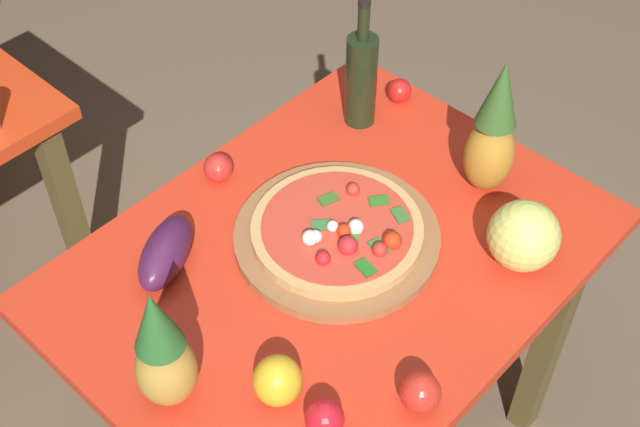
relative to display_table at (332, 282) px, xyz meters
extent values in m
plane|color=brown|center=(0.00, 0.00, -0.63)|extent=(10.00, 10.00, 0.00)
cube|color=brown|center=(0.38, -0.38, -0.29)|extent=(0.06, 0.06, 0.69)
cube|color=brown|center=(-0.38, 0.38, -0.29)|extent=(0.06, 0.06, 0.69)
cube|color=brown|center=(0.38, 0.38, -0.29)|extent=(0.06, 0.06, 0.69)
cube|color=red|center=(0.00, 0.00, 0.07)|extent=(1.14, 0.85, 0.04)
cube|color=brown|center=(-0.16, 0.85, -0.29)|extent=(0.06, 0.06, 0.69)
cylinder|color=#95633B|center=(0.03, 0.02, 0.11)|extent=(0.45, 0.45, 0.02)
cylinder|color=tan|center=(0.03, 0.02, 0.13)|extent=(0.37, 0.37, 0.02)
cylinder|color=#CB3E2C|center=(0.03, 0.02, 0.14)|extent=(0.33, 0.33, 0.00)
sphere|color=red|center=(0.04, -0.09, 0.15)|extent=(0.03, 0.03, 0.03)
sphere|color=red|center=(-0.06, -0.03, 0.15)|extent=(0.03, 0.03, 0.03)
sphere|color=red|center=(0.03, -0.01, 0.15)|extent=(0.03, 0.03, 0.03)
sphere|color=red|center=(0.13, 0.06, 0.15)|extent=(0.03, 0.03, 0.03)
sphere|color=red|center=(0.00, -0.04, 0.16)|extent=(0.04, 0.04, 0.04)
sphere|color=red|center=(0.07, -0.10, 0.16)|extent=(0.04, 0.04, 0.04)
cube|color=#2C7D33|center=(0.05, -0.09, 0.15)|extent=(0.04, 0.05, 0.00)
cube|color=#288222|center=(0.04, -0.02, 0.15)|extent=(0.05, 0.05, 0.00)
cube|color=#397330|center=(0.15, -0.06, 0.15)|extent=(0.04, 0.05, 0.00)
cube|color=#247123|center=(-0.01, -0.10, 0.15)|extent=(0.04, 0.05, 0.00)
cube|color=#37763A|center=(0.01, 0.04, 0.15)|extent=(0.05, 0.05, 0.00)
cube|color=#396E23|center=(0.08, 0.08, 0.15)|extent=(0.05, 0.04, 0.00)
cube|color=#337523|center=(0.15, 0.00, 0.15)|extent=(0.05, 0.05, 0.00)
sphere|color=white|center=(0.02, 0.02, 0.15)|extent=(0.03, 0.03, 0.03)
sphere|color=white|center=(-0.04, 0.03, 0.16)|extent=(0.03, 0.03, 0.03)
sphere|color=white|center=(0.05, -0.02, 0.16)|extent=(0.03, 0.03, 0.03)
sphere|color=silver|center=(-0.03, 0.03, 0.15)|extent=(0.03, 0.03, 0.03)
cylinder|color=black|center=(0.37, 0.25, 0.21)|extent=(0.08, 0.08, 0.24)
cylinder|color=black|center=(0.37, 0.25, 0.38)|extent=(0.03, 0.03, 0.09)
cylinder|color=black|center=(0.37, 0.25, 0.43)|extent=(0.03, 0.03, 0.02)
ellipsoid|color=#BD9039|center=(-0.46, -0.01, 0.17)|extent=(0.11, 0.11, 0.16)
cone|color=#2B652B|center=(-0.46, -0.01, 0.32)|extent=(0.09, 0.09, 0.14)
ellipsoid|color=#B78029|center=(0.39, -0.11, 0.19)|extent=(0.11, 0.11, 0.19)
cone|color=#355F25|center=(0.39, -0.11, 0.36)|extent=(0.09, 0.09, 0.16)
sphere|color=#DDE06C|center=(0.26, -0.30, 0.17)|extent=(0.15, 0.15, 0.15)
ellipsoid|color=yellow|center=(-0.32, -0.16, 0.14)|extent=(0.09, 0.09, 0.10)
ellipsoid|color=#481C41|center=(-0.26, 0.23, 0.14)|extent=(0.22, 0.17, 0.09)
sphere|color=red|center=(-0.32, -0.27, 0.13)|extent=(0.07, 0.07, 0.07)
sphere|color=red|center=(-0.16, -0.36, 0.13)|extent=(0.08, 0.08, 0.08)
sphere|color=red|center=(0.50, 0.23, 0.12)|extent=(0.06, 0.06, 0.06)
sphere|color=red|center=(-0.01, 0.35, 0.13)|extent=(0.07, 0.07, 0.07)
camera|label=1|loc=(-0.88, -0.78, 1.48)|focal=47.81mm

